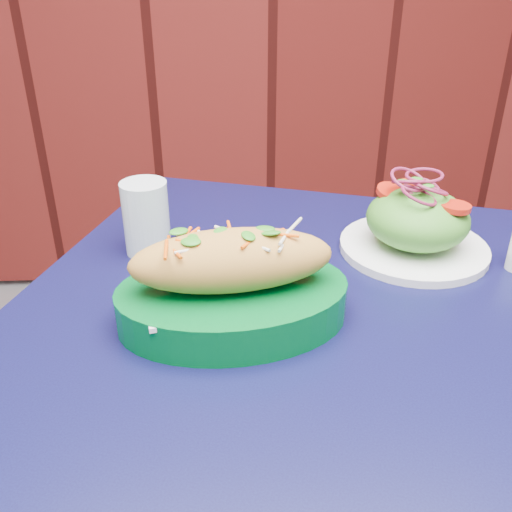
{
  "coord_description": "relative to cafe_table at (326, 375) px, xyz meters",
  "views": [
    {
      "loc": [
        -0.15,
        1.04,
        1.15
      ],
      "look_at": [
        -0.12,
        1.66,
        0.81
      ],
      "focal_mm": 40.0,
      "sensor_mm": 36.0,
      "label": 1
    }
  ],
  "objects": [
    {
      "name": "cafe_table",
      "position": [
        0.0,
        0.0,
        0.0
      ],
      "size": [
        1.0,
        1.0,
        0.75
      ],
      "rotation": [
        0.0,
        0.0,
        -0.3
      ],
      "color": "black",
      "rests_on": "ground"
    },
    {
      "name": "water_glass",
      "position": [
        -0.24,
        0.19,
        0.14
      ],
      "size": [
        0.07,
        0.07,
        0.11
      ],
      "primitive_type": "cylinder",
      "color": "silver",
      "rests_on": "cafe_table"
    },
    {
      "name": "salad_plate",
      "position": [
        0.15,
        0.17,
        0.13
      ],
      "size": [
        0.22,
        0.22,
        0.12
      ],
      "rotation": [
        0.0,
        0.0,
        0.4
      ],
      "color": "white",
      "rests_on": "cafe_table"
    },
    {
      "name": "banh_mi_basket",
      "position": [
        -0.12,
        0.0,
        0.14
      ],
      "size": [
        0.29,
        0.21,
        0.13
      ],
      "rotation": [
        0.0,
        0.0,
        0.12
      ],
      "color": "#00561F",
      "rests_on": "cafe_table"
    }
  ]
}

